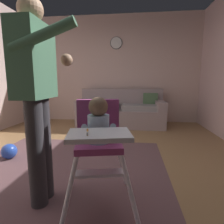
# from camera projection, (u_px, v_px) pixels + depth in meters

# --- Properties ---
(ground) EXTENTS (6.08, 7.09, 0.10)m
(ground) POSITION_uv_depth(u_px,v_px,m) (83.00, 170.00, 2.26)
(ground) COLOR #987148
(wall_far) EXTENTS (5.28, 0.06, 2.70)m
(wall_far) POSITION_uv_depth(u_px,v_px,m) (111.00, 70.00, 4.75)
(wall_far) COLOR beige
(wall_far) RESTS_ON ground
(area_rug) EXTENTS (2.40, 2.33, 0.01)m
(area_rug) POSITION_uv_depth(u_px,v_px,m) (62.00, 173.00, 2.07)
(area_rug) COLOR brown
(area_rug) RESTS_ON ground
(couch) EXTENTS (2.02, 0.86, 0.86)m
(couch) POSITION_uv_depth(u_px,v_px,m) (121.00, 111.00, 4.37)
(couch) COLOR gray
(couch) RESTS_ON ground
(high_chair) EXTENTS (0.71, 0.81, 0.93)m
(high_chair) POSITION_uv_depth(u_px,v_px,m) (99.00, 133.00, 1.45)
(high_chair) COLOR white
(high_chair) RESTS_ON ground
(adult_standing) EXTENTS (0.51, 0.49, 1.66)m
(adult_standing) POSITION_uv_depth(u_px,v_px,m) (37.00, 93.00, 1.45)
(adult_standing) COLOR #363438
(adult_standing) RESTS_ON ground
(toy_ball) EXTENTS (0.20, 0.20, 0.20)m
(toy_ball) POSITION_uv_depth(u_px,v_px,m) (9.00, 151.00, 2.47)
(toy_ball) COLOR #284CB7
(toy_ball) RESTS_ON ground
(wall_clock) EXTENTS (0.30, 0.04, 0.30)m
(wall_clock) POSITION_uv_depth(u_px,v_px,m) (116.00, 43.00, 4.58)
(wall_clock) COLOR white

